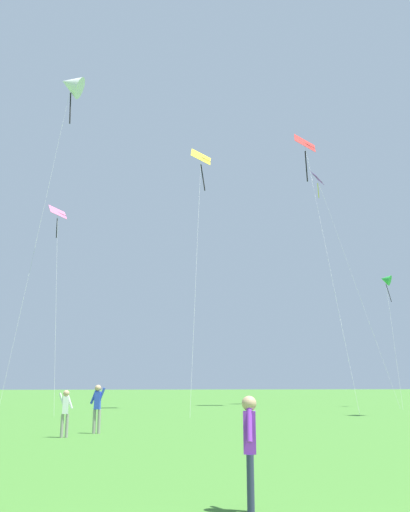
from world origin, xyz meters
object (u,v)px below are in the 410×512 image
(kite_yellow_diamond, at_px, (201,167))
(person_in_red_shirt, at_px, (97,404))
(kite_white_distant, at_px, (71,85))
(kite_pink_low, at_px, (57,220))
(kite_green_small, at_px, (386,280))
(person_near_tree, at_px, (250,441))
(kite_purple_streamer, at_px, (320,188))
(kite_red_high, at_px, (306,154))
(person_child_small, at_px, (65,409))

(kite_yellow_diamond, height_order, person_in_red_shirt, kite_yellow_diamond)
(kite_white_distant, bearing_deg, kite_pink_low, -86.74)
(kite_pink_low, relative_size, kite_green_small, 1.31)
(person_in_red_shirt, bearing_deg, kite_green_small, 42.66)
(person_near_tree, bearing_deg, kite_purple_streamer, 67.12)
(kite_yellow_diamond, bearing_deg, kite_white_distant, 165.80)
(person_near_tree, xyz_separation_m, person_in_red_shirt, (-2.76, 12.90, 0.09))
(person_near_tree, distance_m, person_in_red_shirt, 13.19)
(kite_pink_low, xyz_separation_m, kite_yellow_diamond, (10.53, 1.90, 5.52))
(kite_green_small, bearing_deg, kite_purple_streamer, 128.56)
(kite_green_small, relative_size, kite_white_distant, 0.39)
(kite_yellow_diamond, height_order, kite_purple_streamer, kite_purple_streamer)
(kite_green_small, distance_m, person_near_tree, 39.94)
(kite_white_distant, height_order, kite_red_high, kite_white_distant)
(kite_pink_low, relative_size, kite_yellow_diamond, 0.70)
(kite_purple_streamer, bearing_deg, kite_yellow_diamond, -151.49)
(kite_green_small, xyz_separation_m, person_in_red_shirt, (-22.37, -20.62, -9.26))
(kite_yellow_diamond, relative_size, person_in_red_shirt, 11.82)
(kite_pink_low, distance_m, kite_green_small, 26.96)
(kite_purple_streamer, bearing_deg, kite_green_small, -51.44)
(kite_pink_low, height_order, kite_yellow_diamond, kite_yellow_diamond)
(kite_pink_low, bearing_deg, kite_red_high, 14.38)
(kite_green_small, height_order, person_child_small, kite_green_small)
(kite_yellow_diamond, height_order, person_child_small, kite_yellow_diamond)
(kite_purple_streamer, bearing_deg, person_child_small, -126.77)
(kite_white_distant, bearing_deg, kite_green_small, -1.02)
(kite_yellow_diamond, bearing_deg, person_in_red_shirt, -109.21)
(kite_red_high, bearing_deg, kite_yellow_diamond, -161.37)
(kite_pink_low, relative_size, person_child_small, 9.17)
(kite_red_high, xyz_separation_m, person_child_small, (-17.31, -23.10, -20.89))
(kite_white_distant, distance_m, person_in_red_shirt, 33.35)
(kite_white_distant, relative_size, kite_purple_streamer, 1.28)
(kite_yellow_diamond, xyz_separation_m, kite_green_small, (15.97, 2.26, -8.24))
(kite_purple_streamer, relative_size, person_in_red_shirt, 12.60)
(kite_yellow_diamond, xyz_separation_m, person_in_red_shirt, (-6.40, -18.36, -17.50))
(person_in_red_shirt, bearing_deg, person_child_small, -125.48)
(kite_red_high, bearing_deg, person_near_tree, -111.39)
(person_near_tree, bearing_deg, person_child_small, 108.10)
(kite_red_high, distance_m, person_near_tree, 42.62)
(kite_purple_streamer, xyz_separation_m, person_in_red_shirt, (-18.80, -25.09, -18.96))
(kite_purple_streamer, height_order, kite_red_high, kite_red_high)
(kite_white_distant, height_order, person_near_tree, kite_white_distant)
(person_near_tree, bearing_deg, person_in_red_shirt, 102.09)
(kite_pink_low, xyz_separation_m, person_child_small, (3.13, -17.86, -12.09))
(kite_yellow_diamond, relative_size, person_near_tree, 12.95)
(person_near_tree, xyz_separation_m, person_child_small, (-3.76, 11.50, -0.01))
(kite_purple_streamer, relative_size, person_child_small, 14.00)
(kite_green_small, height_order, person_in_red_shirt, kite_green_small)
(kite_pink_low, bearing_deg, kite_green_small, 8.91)
(kite_red_high, relative_size, person_near_tree, 15.29)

